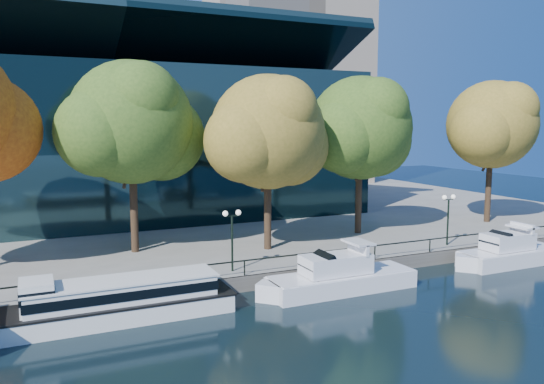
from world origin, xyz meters
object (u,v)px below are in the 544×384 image
tree_2 (134,125)px  tour_boat (108,301)px  cruiser_far (507,252)px  lamp_1 (232,226)px  cruiser_near (336,277)px  tree_4 (362,130)px  lamp_2 (448,208)px  tree_3 (270,135)px  tree_5 (493,127)px

tree_2 → tour_boat: bearing=-108.0°
cruiser_far → lamp_1: size_ratio=2.36×
cruiser_near → tree_2: (-10.20, 11.86, 9.51)m
cruiser_far → lamp_1: (-20.61, 3.75, 2.99)m
tree_4 → lamp_2: tree_4 is taller
tour_boat → cruiser_far: bearing=-1.2°
tour_boat → cruiser_near: 13.84m
cruiser_near → tree_3: bearing=94.9°
cruiser_far → lamp_2: (-2.41, 3.75, 2.99)m
cruiser_near → tree_4: bearing=50.0°
tree_3 → tree_4: size_ratio=0.97×
tree_3 → tree_4: tree_4 is taller
tree_5 → cruiser_far: bearing=-130.9°
tree_3 → lamp_1: 8.86m
lamp_1 → lamp_2: same height
cruiser_far → tree_5: 16.05m
cruiser_far → tree_3: size_ratio=0.72×
cruiser_far → tree_4: tree_4 is taller
tree_2 → tree_5: bearing=-3.1°
tree_4 → tree_5: bearing=-2.9°
lamp_1 → tree_4: bearing=25.2°
tour_boat → tree_4: 26.46m
tour_boat → tree_3: 17.50m
tree_3 → lamp_1: (-4.82, -4.66, -5.79)m
tree_3 → tree_5: tree_5 is taller
tree_2 → lamp_2: bearing=-19.2°
cruiser_far → tree_3: tree_3 is taller
tour_boat → tree_2: 14.95m
tree_2 → tree_4: bearing=-3.3°
tour_boat → tree_3: (13.08, 7.79, 8.63)m
tree_2 → tree_3: (9.47, -3.32, -0.70)m
tree_5 → tree_4: bearing=177.1°
cruiser_near → tree_3: size_ratio=0.81×
lamp_1 → cruiser_far: bearing=-10.3°
cruiser_near → tree_5: (23.61, 10.01, 9.33)m
tree_5 → tree_3: bearing=-176.6°
cruiser_far → tree_4: (-6.04, 10.61, 9.03)m
tree_2 → cruiser_far: bearing=-24.9°
tree_2 → lamp_1: size_ratio=3.52×
lamp_1 → lamp_2: size_ratio=1.00×
tree_3 → tree_2: bearing=160.7°
cruiser_far → lamp_1: lamp_1 is taller
cruiser_far → lamp_2: size_ratio=2.36×
tree_5 → lamp_2: tree_5 is taller
cruiser_near → tree_3: (-0.73, 8.55, 8.80)m
tree_4 → lamp_2: (3.63, -6.86, -6.04)m
tour_boat → lamp_2: bearing=6.8°
cruiser_far → tree_2: 29.42m
cruiser_near → tree_2: 18.31m
cruiser_near → cruiser_far: (15.05, 0.14, 0.02)m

